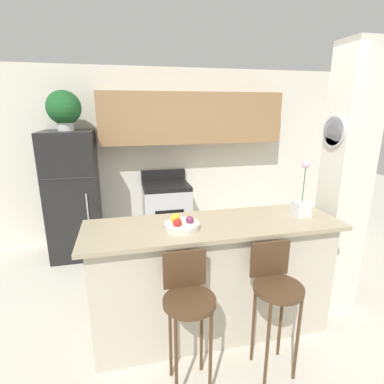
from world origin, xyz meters
The scene contains 11 objects.
ground_plane centered at (0.00, 0.00, 0.00)m, with size 14.00×14.00×0.00m, color beige.
wall_back centered at (0.13, 2.25, 1.51)m, with size 5.60×0.38×2.55m.
pillar_right centered at (1.34, 0.13, 1.28)m, with size 0.38×0.32×2.55m.
counter_bar centered at (0.00, 0.00, 0.53)m, with size 2.16×0.66×1.05m.
refrigerator centered at (-1.39, 1.91, 0.85)m, with size 0.64×0.73×1.70m.
stove_range centered at (-0.11, 1.99, 0.46)m, with size 0.67×0.59×1.07m.
bar_stool_left centered at (-0.33, -0.49, 0.69)m, with size 0.37×0.37×1.02m.
bar_stool_right centered at (0.33, -0.49, 0.69)m, with size 0.37×0.37×1.02m.
potted_plant_on_fridge centered at (-1.39, 1.91, 1.97)m, with size 0.42×0.42×0.50m.
orchid_vase centered at (0.81, 0.00, 1.17)m, with size 0.13×0.13×0.50m.
fruit_bowl centered at (-0.29, -0.05, 1.09)m, with size 0.28×0.28×0.12m.
Camera 1 is at (-0.71, -2.24, 1.98)m, focal length 28.00 mm.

